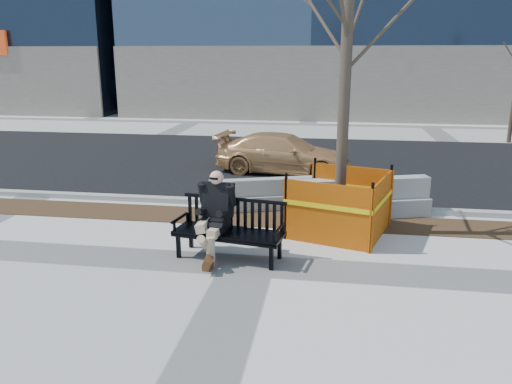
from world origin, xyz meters
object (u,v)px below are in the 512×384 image
Objects in this scene: sedan at (283,173)px; jersey_barrier_right at (360,217)px; seated_man at (216,255)px; jersey_barrier_left at (264,209)px; bench at (229,258)px; tree_fence at (338,232)px.

jersey_barrier_right is (2.15, -4.12, 0.00)m from sedan.
seated_man is 6.87m from sedan.
bench is at bearing -112.79° from jersey_barrier_left.
bench is at bearing -174.10° from sedan.
seated_man is 0.50× the size of jersey_barrier_right.
jersey_barrier_right is at bearing -25.97° from jersey_barrier_left.
seated_man is (-0.27, 0.10, 0.00)m from bench.
jersey_barrier_left is at bearing 141.11° from tree_fence.
bench is 0.78× the size of jersey_barrier_left.
sedan is at bearing 107.61° from tree_fence.
seated_man reaches higher than jersey_barrier_right.
bench reaches higher than jersey_barrier_left.
jersey_barrier_right is at bearing 66.81° from tree_fence.
jersey_barrier_left is (0.21, 3.10, 0.00)m from bench.
tree_fence reaches higher than sedan.
sedan reaches higher than jersey_barrier_right.
sedan is (-1.67, 5.25, 0.00)m from tree_fence.
tree_fence is 2.24m from jersey_barrier_left.
sedan reaches higher than bench.
jersey_barrier_right is (2.44, 2.82, 0.00)m from bench.
seated_man is 3.84m from jersey_barrier_right.
seated_man is 0.61× the size of jersey_barrier_left.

